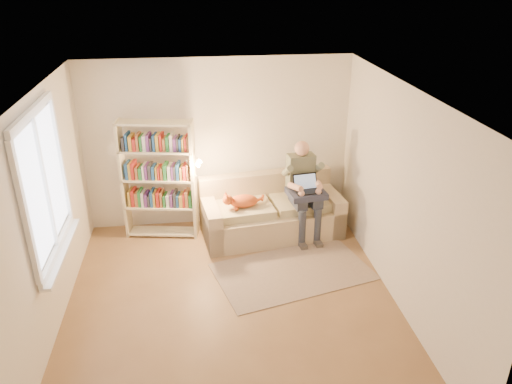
{
  "coord_description": "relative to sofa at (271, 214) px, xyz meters",
  "views": [
    {
      "loc": [
        -0.35,
        -4.92,
        3.81
      ],
      "look_at": [
        0.42,
        1.0,
        1.05
      ],
      "focal_mm": 35.0,
      "sensor_mm": 36.0,
      "label": 1
    }
  ],
  "objects": [
    {
      "name": "window",
      "position": [
        -2.69,
        -1.54,
        1.06
      ],
      "size": [
        0.12,
        1.52,
        1.69
      ],
      "color": "white",
      "rests_on": "wall_left"
    },
    {
      "name": "wall_back",
      "position": [
        -0.74,
        0.51,
        0.98
      ],
      "size": [
        4.0,
        0.02,
        2.6
      ],
      "primitive_type": "cube",
      "color": "silver",
      "rests_on": "floor"
    },
    {
      "name": "sofa",
      "position": [
        0.0,
        0.0,
        0.0
      ],
      "size": [
        2.17,
        1.18,
        0.88
      ],
      "rotation": [
        0.0,
        0.0,
        0.12
      ],
      "color": "#CAB48F",
      "rests_on": "floor"
    },
    {
      "name": "cat",
      "position": [
        -0.48,
        -0.19,
        0.34
      ],
      "size": [
        0.63,
        0.28,
        0.23
      ],
      "rotation": [
        0.0,
        0.0,
        0.12
      ],
      "color": "orange",
      "rests_on": "sofa"
    },
    {
      "name": "wall_left",
      "position": [
        -2.74,
        -1.74,
        0.98
      ],
      "size": [
        0.02,
        4.5,
        2.6
      ],
      "primitive_type": "cube",
      "color": "silver",
      "rests_on": "floor"
    },
    {
      "name": "rug",
      "position": [
        0.13,
        -1.11,
        -0.31
      ],
      "size": [
        2.26,
        1.67,
        0.01
      ],
      "primitive_type": "cube",
      "rotation": [
        0.0,
        0.0,
        0.25
      ],
      "color": "gray",
      "rests_on": "floor"
    },
    {
      "name": "wall_right",
      "position": [
        1.26,
        -1.74,
        0.98
      ],
      "size": [
        0.02,
        4.5,
        2.6
      ],
      "primitive_type": "cube",
      "color": "silver",
      "rests_on": "floor"
    },
    {
      "name": "wall_front",
      "position": [
        -0.74,
        -3.99,
        0.98
      ],
      "size": [
        4.0,
        0.02,
        2.6
      ],
      "primitive_type": "cube",
      "color": "silver",
      "rests_on": "floor"
    },
    {
      "name": "ceiling",
      "position": [
        -0.74,
        -1.74,
        2.28
      ],
      "size": [
        4.0,
        4.5,
        0.02
      ],
      "primitive_type": "cube",
      "color": "white",
      "rests_on": "wall_back"
    },
    {
      "name": "person",
      "position": [
        0.47,
        -0.1,
        0.5
      ],
      "size": [
        0.47,
        0.68,
        1.46
      ],
      "rotation": [
        0.0,
        0.0,
        0.12
      ],
      "color": "slate",
      "rests_on": "sofa"
    },
    {
      "name": "blanket",
      "position": [
        0.48,
        -0.23,
        0.43
      ],
      "size": [
        0.58,
        0.5,
        0.09
      ],
      "primitive_type": "cube",
      "rotation": [
        0.0,
        0.0,
        0.12
      ],
      "color": "#282E46",
      "rests_on": "person"
    },
    {
      "name": "laptop",
      "position": [
        0.48,
        -0.22,
        0.53
      ],
      "size": [
        0.39,
        0.34,
        0.3
      ],
      "rotation": [
        0.0,
        0.0,
        0.12
      ],
      "color": "black",
      "rests_on": "blanket"
    },
    {
      "name": "bookshelf",
      "position": [
        -1.64,
        0.15,
        0.68
      ],
      "size": [
        1.19,
        0.52,
        1.81
      ],
      "rotation": [
        0.0,
        0.0,
        -0.17
      ],
      "color": "beige",
      "rests_on": "floor"
    },
    {
      "name": "floor",
      "position": [
        -0.74,
        -1.74,
        -0.32
      ],
      "size": [
        4.5,
        4.5,
        0.0
      ],
      "primitive_type": "plane",
      "color": "brown",
      "rests_on": "ground"
    }
  ]
}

